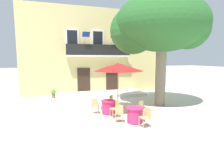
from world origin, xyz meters
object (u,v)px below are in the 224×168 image
plane_tree (161,25)px  cafe_chair_near_tree_2 (146,116)px  cafe_table_middle (108,107)px  pedestrian_near_entrance (161,88)px  cafe_chair_middle_0 (113,102)px  ground_planter_left (53,93)px  cafe_chair_middle_1 (95,105)px  cafe_table_near_tree (135,115)px  cafe_chair_near_tree_1 (119,112)px  cafe_chair_middle_2 (116,107)px  cafe_umbrella (118,67)px  cafe_chair_near_tree_0 (142,109)px

plane_tree → cafe_chair_near_tree_2: (-2.84, -3.53, -4.68)m
cafe_table_middle → pedestrian_near_entrance: 4.98m
cafe_chair_middle_0 → ground_planter_left: bearing=124.2°
cafe_chair_middle_1 → pedestrian_near_entrance: (5.33, 1.65, 0.42)m
cafe_chair_near_tree_2 → cafe_chair_middle_1: size_ratio=1.00×
plane_tree → cafe_chair_near_tree_2: size_ratio=7.90×
cafe_table_middle → cafe_table_near_tree: bearing=-67.7°
cafe_chair_middle_1 → ground_planter_left: 5.70m
cafe_chair_near_tree_1 → cafe_chair_middle_2: size_ratio=1.00×
cafe_table_middle → cafe_umbrella: cafe_umbrella is taller
cafe_chair_near_tree_0 → cafe_table_middle: bearing=134.0°
cafe_umbrella → cafe_table_middle: bearing=-161.9°
ground_planter_left → cafe_chair_middle_2: bearing=-64.0°
cafe_chair_middle_1 → cafe_chair_near_tree_2: bearing=-58.7°
cafe_chair_middle_2 → plane_tree: bearing=24.8°
cafe_chair_near_tree_1 → cafe_chair_near_tree_2: 1.33m
cafe_chair_middle_0 → pedestrian_near_entrance: size_ratio=0.54×
plane_tree → cafe_chair_near_tree_2: bearing=-128.8°
cafe_umbrella → cafe_chair_middle_0: bearing=116.0°
cafe_table_middle → cafe_chair_middle_0: bearing=52.9°
cafe_chair_near_tree_2 → cafe_chair_middle_1: bearing=121.3°
cafe_chair_middle_2 → ground_planter_left: (-3.03, 6.21, -0.14)m
ground_planter_left → pedestrian_near_entrance: (7.46, -3.64, 0.55)m
plane_tree → pedestrian_near_entrance: (0.79, 0.90, -4.27)m
plane_tree → cafe_chair_middle_0: plane_tree is taller
plane_tree → pedestrian_near_entrance: 4.43m
plane_tree → cafe_table_middle: (-3.80, -0.94, -4.82)m
plane_tree → cafe_chair_middle_2: size_ratio=7.90×
cafe_chair_near_tree_0 → pedestrian_near_entrance: size_ratio=0.54×
cafe_chair_near_tree_0 → cafe_chair_middle_0: 2.25m
cafe_chair_middle_2 → pedestrian_near_entrance: size_ratio=0.54×
cafe_chair_middle_2 → cafe_chair_middle_0: bearing=77.9°
cafe_chair_near_tree_1 → ground_planter_left: size_ratio=1.30×
cafe_chair_near_tree_2 → cafe_chair_middle_0: size_ratio=1.00×
plane_tree → cafe_umbrella: plane_tree is taller
cafe_chair_near_tree_0 → cafe_chair_near_tree_1: (-1.34, -0.18, 0.00)m
plane_tree → cafe_chair_middle_0: 5.77m
cafe_chair_near_tree_0 → cafe_umbrella: size_ratio=0.31×
cafe_table_middle → cafe_umbrella: 2.32m
cafe_table_near_tree → cafe_chair_middle_2: bearing=117.9°
plane_tree → cafe_chair_middle_2: (-3.64, -1.68, -4.68)m
ground_planter_left → cafe_chair_near_tree_0: bearing=-58.4°
plane_tree → cafe_chair_middle_1: size_ratio=7.90×
ground_planter_left → cafe_umbrella: bearing=-56.4°
plane_tree → cafe_chair_near_tree_1: size_ratio=7.90×
cafe_table_near_tree → cafe_chair_middle_0: cafe_chair_middle_0 is taller
ground_planter_left → pedestrian_near_entrance: 8.32m
cafe_chair_near_tree_2 → cafe_umbrella: size_ratio=0.31×
ground_planter_left → pedestrian_near_entrance: bearing=-26.0°
cafe_chair_middle_0 → ground_planter_left: size_ratio=1.30×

